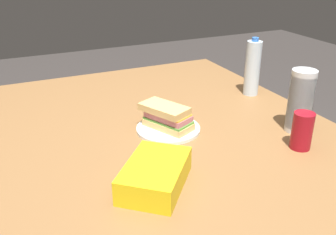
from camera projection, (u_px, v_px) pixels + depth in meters
dining_table at (163, 145)px, 1.41m from camera, size 1.41×1.17×0.72m
paper_plate at (168, 129)px, 1.34m from camera, size 0.23×0.23×0.01m
sandwich at (167, 117)px, 1.32m from camera, size 0.20×0.16×0.08m
soda_can_red at (302, 131)px, 1.20m from camera, size 0.07×0.07×0.12m
chip_bag at (155, 175)px, 1.02m from camera, size 0.27×0.26×0.07m
water_bottle_tall at (253, 68)px, 1.62m from camera, size 0.06×0.06×0.25m
plastic_cup_stack at (300, 101)px, 1.29m from camera, size 0.08×0.08×0.22m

